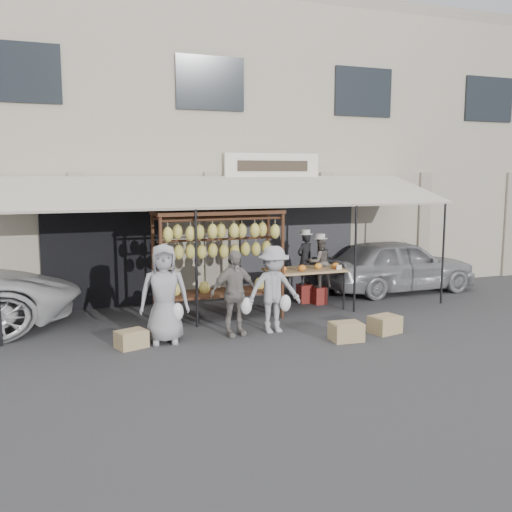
{
  "coord_description": "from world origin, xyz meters",
  "views": [
    {
      "loc": [
        -3.77,
        -9.36,
        2.96
      ],
      "look_at": [
        0.32,
        1.4,
        1.3
      ],
      "focal_mm": 40.0,
      "sensor_mm": 36.0,
      "label": 1
    }
  ],
  "objects_px": {
    "customer_right": "(274,289)",
    "crate_near_a": "(346,332)",
    "produce_table": "(306,271)",
    "crate_far": "(131,339)",
    "vendor_left": "(305,259)",
    "customer_left": "(164,294)",
    "sedan": "(397,265)",
    "banana_rack": "(219,243)",
    "customer_mid": "(234,293)",
    "vendor_right": "(320,262)",
    "crate_near_b": "(385,324)"
  },
  "relations": [
    {
      "from": "customer_right",
      "to": "sedan",
      "type": "height_order",
      "value": "customer_right"
    },
    {
      "from": "crate_near_a",
      "to": "crate_near_b",
      "type": "relative_size",
      "value": 1.01
    },
    {
      "from": "produce_table",
      "to": "crate_near_b",
      "type": "distance_m",
      "value": 2.41
    },
    {
      "from": "banana_rack",
      "to": "customer_right",
      "type": "relative_size",
      "value": 1.59
    },
    {
      "from": "customer_mid",
      "to": "sedan",
      "type": "height_order",
      "value": "customer_mid"
    },
    {
      "from": "vendor_right",
      "to": "customer_right",
      "type": "bearing_deg",
      "value": 45.68
    },
    {
      "from": "customer_left",
      "to": "vendor_left",
      "type": "bearing_deg",
      "value": 38.25
    },
    {
      "from": "customer_left",
      "to": "sedan",
      "type": "bearing_deg",
      "value": 29.71
    },
    {
      "from": "crate_near_b",
      "to": "sedan",
      "type": "distance_m",
      "value": 4.04
    },
    {
      "from": "banana_rack",
      "to": "sedan",
      "type": "distance_m",
      "value": 5.25
    },
    {
      "from": "customer_mid",
      "to": "vendor_left",
      "type": "bearing_deg",
      "value": 31.71
    },
    {
      "from": "produce_table",
      "to": "customer_right",
      "type": "xyz_separation_m",
      "value": [
        -1.36,
        -1.43,
        -0.04
      ]
    },
    {
      "from": "sedan",
      "to": "banana_rack",
      "type": "bearing_deg",
      "value": 102.13
    },
    {
      "from": "vendor_right",
      "to": "customer_right",
      "type": "height_order",
      "value": "customer_right"
    },
    {
      "from": "crate_near_a",
      "to": "crate_far",
      "type": "xyz_separation_m",
      "value": [
        -3.66,
        0.95,
        -0.02
      ]
    },
    {
      "from": "crate_near_a",
      "to": "sedan",
      "type": "distance_m",
      "value": 4.78
    },
    {
      "from": "customer_right",
      "to": "sedan",
      "type": "distance_m",
      "value": 4.98
    },
    {
      "from": "vendor_right",
      "to": "crate_near_b",
      "type": "height_order",
      "value": "vendor_right"
    },
    {
      "from": "customer_mid",
      "to": "crate_near_a",
      "type": "relative_size",
      "value": 2.91
    },
    {
      "from": "crate_near_a",
      "to": "banana_rack",
      "type": "bearing_deg",
      "value": 126.92
    },
    {
      "from": "sedan",
      "to": "crate_near_a",
      "type": "bearing_deg",
      "value": 134.42
    },
    {
      "from": "crate_far",
      "to": "vendor_right",
      "type": "bearing_deg",
      "value": 22.02
    },
    {
      "from": "produce_table",
      "to": "crate_near_a",
      "type": "height_order",
      "value": "produce_table"
    },
    {
      "from": "banana_rack",
      "to": "customer_mid",
      "type": "height_order",
      "value": "banana_rack"
    },
    {
      "from": "customer_left",
      "to": "crate_far",
      "type": "distance_m",
      "value": 0.95
    },
    {
      "from": "vendor_left",
      "to": "crate_near_a",
      "type": "relative_size",
      "value": 2.2
    },
    {
      "from": "crate_near_a",
      "to": "crate_far",
      "type": "distance_m",
      "value": 3.78
    },
    {
      "from": "vendor_left",
      "to": "customer_left",
      "type": "bearing_deg",
      "value": 9.55
    },
    {
      "from": "vendor_right",
      "to": "crate_near_a",
      "type": "distance_m",
      "value": 3.04
    },
    {
      "from": "customer_mid",
      "to": "customer_right",
      "type": "distance_m",
      "value": 0.77
    },
    {
      "from": "banana_rack",
      "to": "sedan",
      "type": "relative_size",
      "value": 0.65
    },
    {
      "from": "vendor_left",
      "to": "crate_near_a",
      "type": "xyz_separation_m",
      "value": [
        -0.63,
        -3.02,
        -0.87
      ]
    },
    {
      "from": "banana_rack",
      "to": "crate_far",
      "type": "relative_size",
      "value": 5.24
    },
    {
      "from": "vendor_right",
      "to": "customer_mid",
      "type": "distance_m",
      "value": 3.19
    },
    {
      "from": "vendor_left",
      "to": "sedan",
      "type": "bearing_deg",
      "value": 168.07
    },
    {
      "from": "crate_far",
      "to": "sedan",
      "type": "bearing_deg",
      "value": 18.83
    },
    {
      "from": "customer_right",
      "to": "crate_near_a",
      "type": "distance_m",
      "value": 1.55
    },
    {
      "from": "banana_rack",
      "to": "crate_far",
      "type": "xyz_separation_m",
      "value": [
        -1.98,
        -1.28,
        -1.43
      ]
    },
    {
      "from": "produce_table",
      "to": "sedan",
      "type": "distance_m",
      "value": 3.17
    },
    {
      "from": "crate_near_a",
      "to": "crate_near_b",
      "type": "xyz_separation_m",
      "value": [
        0.93,
        0.18,
        -0.0
      ]
    },
    {
      "from": "customer_right",
      "to": "banana_rack",
      "type": "bearing_deg",
      "value": 118.76
    },
    {
      "from": "vendor_left",
      "to": "produce_table",
      "type": "bearing_deg",
      "value": 46.99
    },
    {
      "from": "crate_near_b",
      "to": "crate_far",
      "type": "relative_size",
      "value": 1.09
    },
    {
      "from": "banana_rack",
      "to": "customer_mid",
      "type": "relative_size",
      "value": 1.63
    },
    {
      "from": "produce_table",
      "to": "crate_far",
      "type": "relative_size",
      "value": 3.42
    },
    {
      "from": "produce_table",
      "to": "customer_right",
      "type": "bearing_deg",
      "value": -133.42
    },
    {
      "from": "produce_table",
      "to": "banana_rack",
      "type": "bearing_deg",
      "value": -174.87
    },
    {
      "from": "produce_table",
      "to": "crate_far",
      "type": "height_order",
      "value": "produce_table"
    },
    {
      "from": "vendor_right",
      "to": "crate_near_a",
      "type": "relative_size",
      "value": 2.11
    },
    {
      "from": "vendor_right",
      "to": "customer_right",
      "type": "xyz_separation_m",
      "value": [
        -1.89,
        -1.81,
        -0.15
      ]
    }
  ]
}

